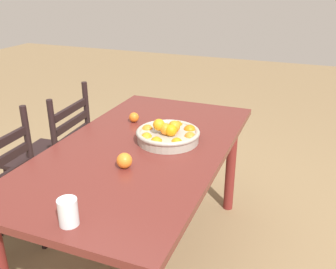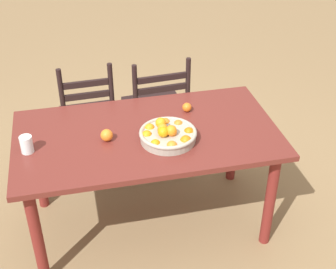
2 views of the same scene
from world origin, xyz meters
name	(u,v)px [view 1 (image 1 of 2)]	position (x,y,z in m)	size (l,w,h in m)	color
ground_plane	(144,258)	(0.00, 0.00, 0.00)	(12.00, 12.00, 0.00)	olive
dining_table	(142,162)	(0.00, 0.00, 0.65)	(1.61, 0.87, 0.75)	maroon
chair_near_window	(56,156)	(0.21, 0.75, 0.45)	(0.48, 0.48, 0.93)	black
fruit_bowl	(168,134)	(0.11, -0.11, 0.79)	(0.34, 0.34, 0.14)	#A29D8F
orange_loose_0	(134,117)	(0.30, 0.19, 0.78)	(0.06, 0.06, 0.06)	orange
orange_loose_1	(124,161)	(-0.25, -0.03, 0.78)	(0.07, 0.07, 0.07)	orange
drinking_glass	(68,212)	(-0.71, -0.05, 0.80)	(0.07, 0.07, 0.10)	silver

